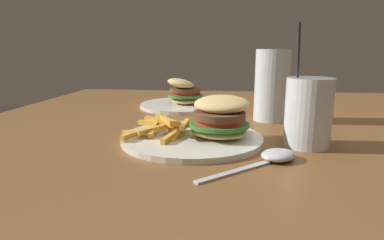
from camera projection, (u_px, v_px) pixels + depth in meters
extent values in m
cube|color=brown|center=(235.00, 126.00, 0.79)|extent=(1.26, 1.11, 0.03)
cylinder|color=brown|center=(101.00, 178.00, 1.40)|extent=(0.10, 0.10, 0.69)
cylinder|color=brown|center=(371.00, 189.00, 1.28)|extent=(0.10, 0.10, 0.69)
cylinder|color=silver|center=(192.00, 138.00, 0.60)|extent=(0.26, 0.26, 0.01)
ellipsoid|color=#DBB770|center=(219.00, 132.00, 0.59)|extent=(0.12, 0.11, 0.02)
cylinder|color=#38752D|center=(219.00, 125.00, 0.58)|extent=(0.14, 0.14, 0.01)
cylinder|color=red|center=(219.00, 121.00, 0.58)|extent=(0.11, 0.11, 0.01)
cylinder|color=brown|center=(219.00, 115.00, 0.58)|extent=(0.12, 0.12, 0.01)
ellipsoid|color=#DBB770|center=(222.00, 104.00, 0.59)|extent=(0.13, 0.12, 0.04)
cube|color=gold|center=(137.00, 133.00, 0.59)|extent=(0.04, 0.08, 0.01)
cube|color=gold|center=(155.00, 125.00, 0.61)|extent=(0.01, 0.09, 0.03)
cube|color=gold|center=(167.00, 120.00, 0.60)|extent=(0.04, 0.05, 0.01)
cube|color=gold|center=(180.00, 132.00, 0.59)|extent=(0.03, 0.08, 0.04)
cube|color=gold|center=(162.00, 121.00, 0.62)|extent=(0.08, 0.05, 0.01)
cube|color=gold|center=(183.00, 127.00, 0.60)|extent=(0.02, 0.09, 0.02)
cube|color=gold|center=(156.00, 129.00, 0.60)|extent=(0.06, 0.06, 0.01)
cube|color=gold|center=(169.00, 122.00, 0.60)|extent=(0.04, 0.05, 0.01)
cube|color=gold|center=(174.00, 134.00, 0.58)|extent=(0.03, 0.09, 0.01)
cube|color=gold|center=(136.00, 132.00, 0.61)|extent=(0.06, 0.03, 0.02)
cube|color=gold|center=(156.00, 124.00, 0.62)|extent=(0.08, 0.05, 0.01)
cube|color=gold|center=(183.00, 126.00, 0.63)|extent=(0.05, 0.05, 0.01)
cylinder|color=silver|center=(272.00, 85.00, 0.76)|extent=(0.08, 0.08, 0.17)
cylinder|color=#C67F23|center=(271.00, 93.00, 0.77)|extent=(0.07, 0.07, 0.13)
cylinder|color=silver|center=(308.00, 113.00, 0.56)|extent=(0.08, 0.08, 0.12)
cylinder|color=orange|center=(308.00, 122.00, 0.56)|extent=(0.07, 0.07, 0.09)
cylinder|color=black|center=(297.00, 85.00, 0.56)|extent=(0.02, 0.04, 0.21)
ellipsoid|color=silver|center=(278.00, 155.00, 0.49)|extent=(0.08, 0.07, 0.02)
cube|color=silver|center=(235.00, 172.00, 0.44)|extent=(0.11, 0.10, 0.00)
cylinder|color=silver|center=(185.00, 105.00, 0.96)|extent=(0.27, 0.27, 0.01)
ellipsoid|color=#DBB770|center=(185.00, 100.00, 0.96)|extent=(0.10, 0.12, 0.02)
cylinder|color=#38752D|center=(185.00, 96.00, 0.96)|extent=(0.13, 0.13, 0.01)
cylinder|color=red|center=(185.00, 93.00, 0.95)|extent=(0.10, 0.10, 0.01)
cylinder|color=brown|center=(185.00, 90.00, 0.95)|extent=(0.11, 0.11, 0.01)
ellipsoid|color=#DBB770|center=(181.00, 83.00, 0.95)|extent=(0.11, 0.12, 0.04)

